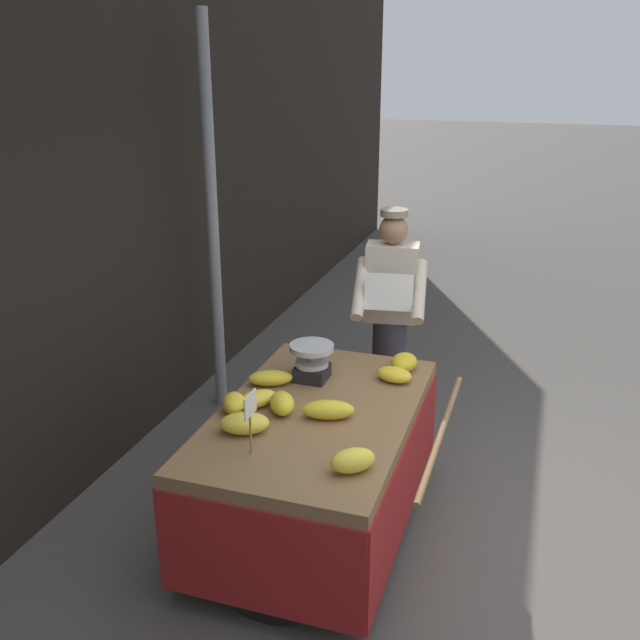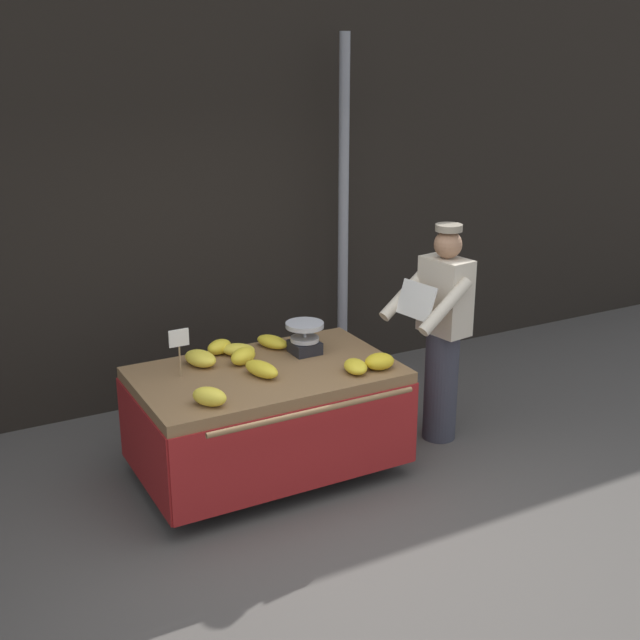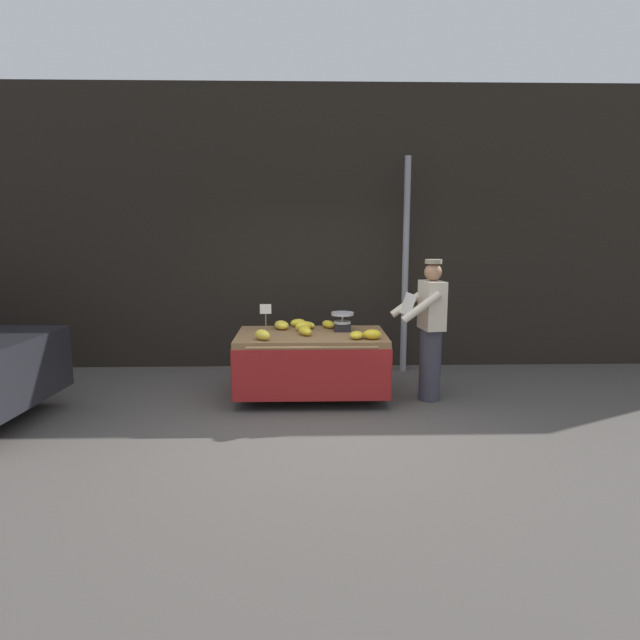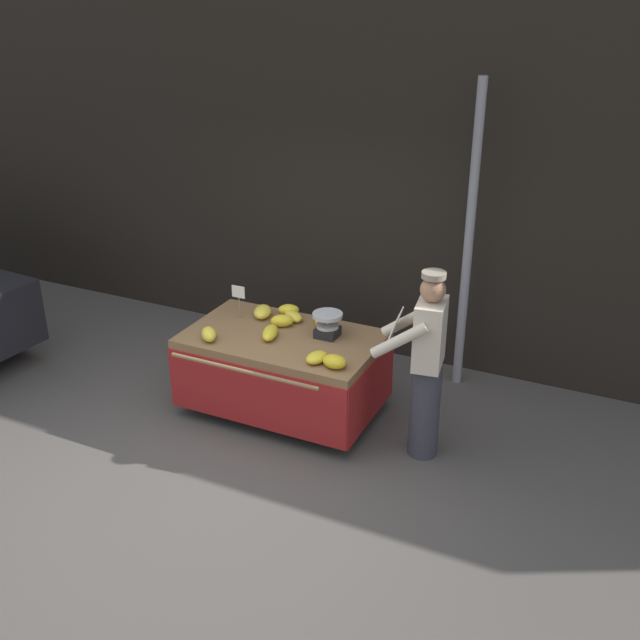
% 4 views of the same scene
% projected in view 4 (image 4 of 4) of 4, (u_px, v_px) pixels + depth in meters
% --- Properties ---
extents(ground_plane, '(60.00, 60.00, 0.00)m').
position_uv_depth(ground_plane, '(230.00, 472.00, 6.28)').
color(ground_plane, '#514C47').
extents(back_wall, '(16.00, 0.24, 4.10)m').
position_uv_depth(back_wall, '(361.00, 166.00, 7.74)').
color(back_wall, black).
rests_on(back_wall, ground).
extents(street_pole, '(0.09, 0.09, 3.06)m').
position_uv_depth(street_pole, '(469.00, 242.00, 7.09)').
color(street_pole, gray).
rests_on(street_pole, ground).
extents(banana_cart, '(1.83, 1.30, 0.81)m').
position_uv_depth(banana_cart, '(283.00, 356.00, 6.94)').
color(banana_cart, olive).
rests_on(banana_cart, ground).
extents(weighing_scale, '(0.28, 0.28, 0.24)m').
position_uv_depth(weighing_scale, '(327.00, 325.00, 6.78)').
color(weighing_scale, black).
rests_on(weighing_scale, banana_cart).
extents(price_sign, '(0.14, 0.01, 0.34)m').
position_uv_depth(price_sign, '(238.00, 295.00, 7.10)').
color(price_sign, '#997A51').
rests_on(price_sign, banana_cart).
extents(banana_bunch_0, '(0.25, 0.26, 0.12)m').
position_uv_depth(banana_bunch_0, '(209.00, 334.00, 6.74)').
color(banana_bunch_0, yellow).
rests_on(banana_bunch_0, banana_cart).
extents(banana_bunch_1, '(0.26, 0.23, 0.12)m').
position_uv_depth(banana_bunch_1, '(282.00, 321.00, 7.01)').
color(banana_bunch_1, yellow).
rests_on(banana_bunch_1, banana_cart).
extents(banana_bunch_2, '(0.28, 0.26, 0.09)m').
position_uv_depth(banana_bunch_2, '(294.00, 316.00, 7.14)').
color(banana_bunch_2, yellow).
rests_on(banana_bunch_2, banana_cart).
extents(banana_bunch_3, '(0.22, 0.32, 0.11)m').
position_uv_depth(banana_bunch_3, '(270.00, 333.00, 6.78)').
color(banana_bunch_3, yellow).
rests_on(banana_bunch_3, banana_cart).
extents(banana_bunch_4, '(0.25, 0.31, 0.11)m').
position_uv_depth(banana_bunch_4, '(263.00, 312.00, 7.21)').
color(banana_bunch_4, yellow).
rests_on(banana_bunch_4, banana_cart).
extents(banana_bunch_5, '(0.20, 0.26, 0.09)m').
position_uv_depth(banana_bunch_5, '(317.00, 357.00, 6.35)').
color(banana_bunch_5, yellow).
rests_on(banana_bunch_5, banana_cart).
extents(banana_bunch_6, '(0.23, 0.19, 0.11)m').
position_uv_depth(banana_bunch_6, '(335.00, 362.00, 6.25)').
color(banana_bunch_6, gold).
rests_on(banana_bunch_6, banana_cart).
extents(banana_bunch_7, '(0.23, 0.31, 0.09)m').
position_uv_depth(banana_bunch_7, '(322.00, 320.00, 7.05)').
color(banana_bunch_7, yellow).
rests_on(banana_bunch_7, banana_cart).
extents(banana_bunch_8, '(0.24, 0.20, 0.11)m').
position_uv_depth(banana_bunch_8, '(289.00, 310.00, 7.26)').
color(banana_bunch_8, yellow).
rests_on(banana_bunch_8, banana_cart).
extents(vendor_person, '(0.63, 0.58, 1.71)m').
position_uv_depth(vendor_person, '(426.00, 365.00, 6.18)').
color(vendor_person, '#383842').
rests_on(vendor_person, ground).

